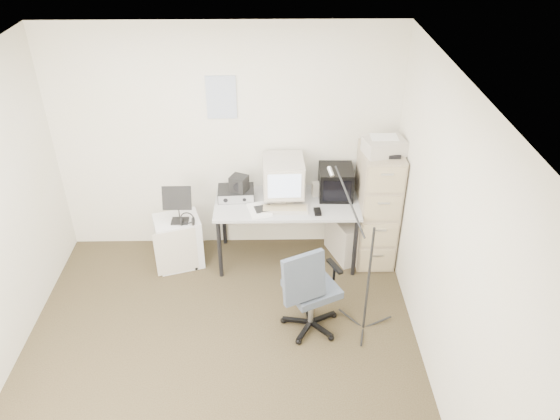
{
  "coord_description": "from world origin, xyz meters",
  "views": [
    {
      "loc": [
        0.48,
        -3.39,
        3.71
      ],
      "look_at": [
        0.55,
        0.95,
        0.95
      ],
      "focal_mm": 35.0,
      "sensor_mm": 36.0,
      "label": 1
    }
  ],
  "objects_px": {
    "filing_cabinet": "(376,206)",
    "desk": "(287,231)",
    "office_chair": "(312,287)",
    "side_cart": "(179,241)"
  },
  "relations": [
    {
      "from": "filing_cabinet",
      "to": "side_cart",
      "type": "xyz_separation_m",
      "value": [
        -2.11,
        -0.1,
        -0.36
      ]
    },
    {
      "from": "filing_cabinet",
      "to": "office_chair",
      "type": "height_order",
      "value": "filing_cabinet"
    },
    {
      "from": "filing_cabinet",
      "to": "office_chair",
      "type": "bearing_deg",
      "value": -124.43
    },
    {
      "from": "filing_cabinet",
      "to": "desk",
      "type": "xyz_separation_m",
      "value": [
        -0.95,
        -0.03,
        -0.29
      ]
    },
    {
      "from": "office_chair",
      "to": "side_cart",
      "type": "relative_size",
      "value": 1.68
    },
    {
      "from": "filing_cabinet",
      "to": "office_chair",
      "type": "xyz_separation_m",
      "value": [
        -0.75,
        -1.1,
        -0.17
      ]
    },
    {
      "from": "office_chair",
      "to": "side_cart",
      "type": "xyz_separation_m",
      "value": [
        -1.36,
        1.0,
        -0.19
      ]
    },
    {
      "from": "side_cart",
      "to": "filing_cabinet",
      "type": "bearing_deg",
      "value": -14.82
    },
    {
      "from": "desk",
      "to": "office_chair",
      "type": "distance_m",
      "value": 1.09
    },
    {
      "from": "office_chair",
      "to": "side_cart",
      "type": "bearing_deg",
      "value": 117.84
    }
  ]
}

